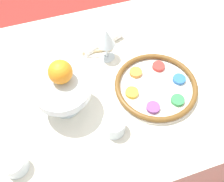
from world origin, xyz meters
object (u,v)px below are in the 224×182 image
object	(u,v)px
seder_plate	(156,86)
wine_glass	(106,38)
fruit_stand	(62,91)
cup_mid	(114,126)
cup_far	(14,164)
orange_fruit	(60,72)
napkin_roll	(103,42)
bread_plate	(95,43)

from	to	relation	value
seder_plate	wine_glass	bearing A→B (deg)	-59.04
fruit_stand	cup_mid	size ratio (longest dim) A/B	2.51
seder_plate	fruit_stand	size ratio (longest dim) A/B	1.61
fruit_stand	wine_glass	bearing A→B (deg)	-139.38
fruit_stand	cup_far	distance (m)	0.27
seder_plate	fruit_stand	distance (m)	0.34
wine_glass	fruit_stand	bearing A→B (deg)	40.62
wine_glass	orange_fruit	world-z (taller)	orange_fruit
fruit_stand	napkin_roll	size ratio (longest dim) A/B	1.00
wine_glass	orange_fruit	distance (m)	0.26
fruit_stand	cup_mid	xyz separation A→B (m)	(-0.13, 0.14, -0.07)
wine_glass	bread_plate	bearing A→B (deg)	-73.84
orange_fruit	seder_plate	bearing A→B (deg)	170.50
bread_plate	orange_fruit	bearing A→B (deg)	54.02
wine_glass	cup_mid	xyz separation A→B (m)	(0.08, 0.32, -0.07)
seder_plate	cup_far	size ratio (longest dim) A/B	4.04
seder_plate	napkin_roll	xyz separation A→B (m)	(0.12, -0.27, 0.00)
orange_fruit	cup_far	distance (m)	0.31
wine_glass	fruit_stand	world-z (taller)	wine_glass
napkin_roll	cup_mid	xyz separation A→B (m)	(0.08, 0.38, 0.01)
fruit_stand	bread_plate	bearing A→B (deg)	-124.66
orange_fruit	napkin_roll	xyz separation A→B (m)	(-0.20, -0.22, -0.14)
cup_far	orange_fruit	bearing A→B (deg)	-136.68
fruit_stand	napkin_roll	bearing A→B (deg)	-131.01
fruit_stand	bread_plate	distance (m)	0.33
cup_mid	seder_plate	bearing A→B (deg)	-150.92
wine_glass	bread_plate	size ratio (longest dim) A/B	0.89
orange_fruit	cup_far	world-z (taller)	orange_fruit
bread_plate	wine_glass	bearing A→B (deg)	106.16
bread_plate	cup_mid	bearing A→B (deg)	82.64
orange_fruit	bread_plate	size ratio (longest dim) A/B	0.48
cup_far	napkin_roll	bearing A→B (deg)	-134.70
napkin_roll	cup_far	xyz separation A→B (m)	(0.41, 0.41, 0.01)
napkin_roll	bread_plate	bearing A→B (deg)	-32.36
fruit_stand	orange_fruit	bearing A→B (deg)	-109.88
fruit_stand	cup_mid	world-z (taller)	fruit_stand
seder_plate	wine_glass	size ratio (longest dim) A/B	2.11
wine_glass	cup_far	size ratio (longest dim) A/B	1.92
bread_plate	fruit_stand	bearing A→B (deg)	55.34
cup_mid	cup_far	size ratio (longest dim) A/B	1.00
bread_plate	napkin_roll	xyz separation A→B (m)	(-0.03, 0.02, 0.01)
wine_glass	napkin_roll	distance (m)	0.11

